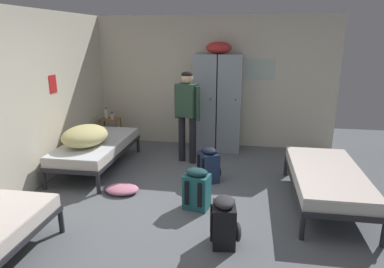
{
  "coord_description": "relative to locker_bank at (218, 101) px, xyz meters",
  "views": [
    {
      "loc": [
        0.69,
        -3.95,
        2.19
      ],
      "look_at": [
        0.0,
        0.29,
        0.95
      ],
      "focal_mm": 32.19,
      "sensor_mm": 36.0,
      "label": 1
    }
  ],
  "objects": [
    {
      "name": "ground_plane",
      "position": [
        -0.13,
        -2.57,
        -0.97
      ],
      "size": [
        9.13,
        9.13,
        0.0
      ],
      "primitive_type": "plane",
      "color": "slate"
    },
    {
      "name": "room_backdrop",
      "position": [
        -1.41,
        -1.26,
        0.31
      ],
      "size": [
        4.76,
        5.77,
        2.55
      ],
      "color": "beige",
      "rests_on": "ground_plane"
    },
    {
      "name": "locker_bank",
      "position": [
        0.0,
        0.0,
        0.0
      ],
      "size": [
        0.9,
        0.55,
        2.07
      ],
      "color": "#8C99A3",
      "rests_on": "ground_plane"
    },
    {
      "name": "shelf_unit",
      "position": [
        -2.15,
        -0.16,
        -0.62
      ],
      "size": [
        0.38,
        0.3,
        0.57
      ],
      "color": "brown",
      "rests_on": "ground_plane"
    },
    {
      "name": "bed_right",
      "position": [
        1.64,
        -2.1,
        -0.59
      ],
      "size": [
        0.9,
        1.9,
        0.49
      ],
      "color": "#28282D",
      "rests_on": "ground_plane"
    },
    {
      "name": "bed_left_rear",
      "position": [
        -1.9,
        -1.38,
        -0.59
      ],
      "size": [
        0.9,
        1.9,
        0.49
      ],
      "color": "#28282D",
      "rests_on": "ground_plane"
    },
    {
      "name": "bedding_heap",
      "position": [
        -1.96,
        -1.63,
        -0.32
      ],
      "size": [
        0.68,
        0.87,
        0.31
      ],
      "color": "#D1C67F",
      "rests_on": "bed_left_rear"
    },
    {
      "name": "person_traveler",
      "position": [
        -0.45,
        -0.81,
        -0.0
      ],
      "size": [
        0.47,
        0.32,
        1.6
      ],
      "color": "black",
      "rests_on": "ground_plane"
    },
    {
      "name": "water_bottle",
      "position": [
        -2.23,
        -0.14,
        -0.3
      ],
      "size": [
        0.06,
        0.06,
        0.22
      ],
      "color": "silver",
      "rests_on": "shelf_unit"
    },
    {
      "name": "lotion_bottle",
      "position": [
        -2.08,
        -0.2,
        -0.33
      ],
      "size": [
        0.06,
        0.06,
        0.15
      ],
      "color": "beige",
      "rests_on": "shelf_unit"
    },
    {
      "name": "backpack_black",
      "position": [
        0.38,
        -3.24,
        -0.71
      ],
      "size": [
        0.36,
        0.35,
        0.55
      ],
      "color": "black",
      "rests_on": "ground_plane"
    },
    {
      "name": "backpack_teal",
      "position": [
        -0.03,
        -2.47,
        -0.71
      ],
      "size": [
        0.36,
        0.38,
        0.55
      ],
      "color": "#23666B",
      "rests_on": "ground_plane"
    },
    {
      "name": "backpack_navy",
      "position": [
        0.03,
        -1.59,
        -0.71
      ],
      "size": [
        0.41,
        0.4,
        0.55
      ],
      "color": "navy",
      "rests_on": "ground_plane"
    },
    {
      "name": "clothes_pile_pink",
      "position": [
        -1.16,
        -2.21,
        -0.91
      ],
      "size": [
        0.48,
        0.37,
        0.11
      ],
      "color": "pink",
      "rests_on": "ground_plane"
    }
  ]
}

